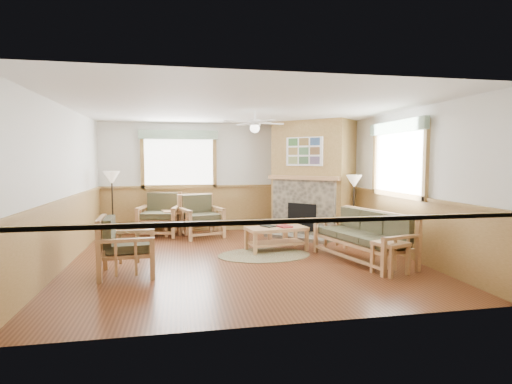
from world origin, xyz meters
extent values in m
cube|color=#5B2E19|center=(0.00, 0.00, -0.01)|extent=(6.00, 6.00, 0.01)
cube|color=white|center=(0.00, 0.00, 2.70)|extent=(6.00, 6.00, 0.01)
cube|color=silver|center=(0.00, 3.00, 1.35)|extent=(6.00, 0.02, 2.70)
cube|color=silver|center=(0.00, -3.00, 1.35)|extent=(6.00, 0.02, 2.70)
cube|color=silver|center=(-3.00, 0.00, 1.35)|extent=(0.02, 6.00, 2.70)
cube|color=silver|center=(3.00, 0.00, 1.35)|extent=(0.02, 6.00, 2.70)
cylinder|color=brown|center=(0.45, 0.14, 0.01)|extent=(1.87, 1.87, 0.01)
cube|color=maroon|center=(0.92, 0.46, 0.50)|extent=(0.29, 0.35, 0.03)
cube|color=black|center=(0.62, 0.58, 0.49)|extent=(0.31, 0.34, 0.03)
camera|label=1|loc=(-1.08, -7.07, 1.78)|focal=28.00mm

